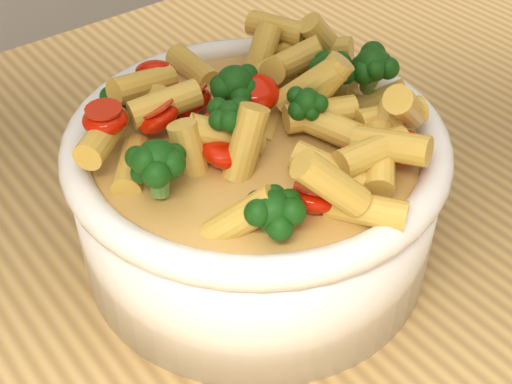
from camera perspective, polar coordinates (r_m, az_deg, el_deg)
table at (r=0.55m, az=4.76°, el=-13.44°), size 1.20×0.80×0.90m
serving_bowl at (r=0.45m, az=-0.00°, el=0.12°), size 0.23×0.23×0.10m
pasta_salad at (r=0.41m, az=0.00°, el=6.66°), size 0.18×0.18×0.04m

